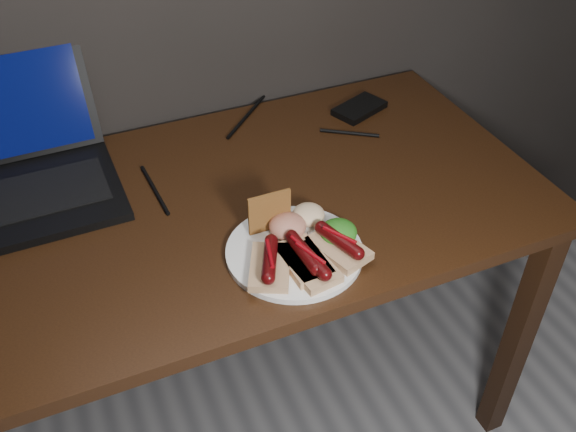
# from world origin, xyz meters

# --- Properties ---
(desk) EXTENTS (1.40, 0.70, 0.75)m
(desk) POSITION_xyz_m (0.00, 1.38, 0.66)
(desk) COLOR black
(desk) RESTS_ON ground
(laptop) EXTENTS (0.36, 0.37, 0.25)m
(laptop) POSITION_xyz_m (-0.33, 1.60, 0.80)
(laptop) COLOR black
(laptop) RESTS_ON desk
(hard_drive) EXTENTS (0.15, 0.12, 0.02)m
(hard_drive) POSITION_xyz_m (0.46, 1.60, 0.76)
(hard_drive) COLOR black
(hard_drive) RESTS_ON desk
(desk_cables) EXTENTS (0.92, 0.39, 0.01)m
(desk_cables) POSITION_xyz_m (-0.01, 1.54, 0.75)
(desk_cables) COLOR black
(desk_cables) RESTS_ON desk
(plate) EXTENTS (0.30, 0.30, 0.01)m
(plate) POSITION_xyz_m (0.10, 1.18, 0.76)
(plate) COLOR white
(plate) RESTS_ON desk
(bread_sausage_left) EXTENTS (0.11, 0.13, 0.04)m
(bread_sausage_left) POSITION_xyz_m (0.04, 1.15, 0.78)
(bread_sausage_left) COLOR #E1B984
(bread_sausage_left) RESTS_ON plate
(bread_sausage_center) EXTENTS (0.08, 0.12, 0.04)m
(bread_sausage_center) POSITION_xyz_m (0.10, 1.14, 0.78)
(bread_sausage_center) COLOR #E1B984
(bread_sausage_center) RESTS_ON plate
(bread_sausage_right) EXTENTS (0.10, 0.13, 0.04)m
(bread_sausage_right) POSITION_xyz_m (0.18, 1.14, 0.78)
(bread_sausage_right) COLOR #E1B984
(bread_sausage_right) RESTS_ON plate
(bread_sausage_extra) EXTENTS (0.09, 0.12, 0.04)m
(bread_sausage_extra) POSITION_xyz_m (0.11, 1.12, 0.78)
(bread_sausage_extra) COLOR #E1B984
(bread_sausage_extra) RESTS_ON plate
(crispbread) EXTENTS (0.08, 0.01, 0.08)m
(crispbread) POSITION_xyz_m (0.08, 1.25, 0.80)
(crispbread) COLOR #A2652C
(crispbread) RESTS_ON plate
(salad_greens) EXTENTS (0.07, 0.07, 0.04)m
(salad_greens) POSITION_xyz_m (0.19, 1.17, 0.78)
(salad_greens) COLOR #1D5C12
(salad_greens) RESTS_ON plate
(salsa_mound) EXTENTS (0.07, 0.07, 0.04)m
(salsa_mound) POSITION_xyz_m (0.11, 1.23, 0.78)
(salsa_mound) COLOR #A01014
(salsa_mound) RESTS_ON plate
(coleslaw_mound) EXTENTS (0.06, 0.06, 0.04)m
(coleslaw_mound) POSITION_xyz_m (0.16, 1.25, 0.78)
(coleslaw_mound) COLOR silver
(coleslaw_mound) RESTS_ON plate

